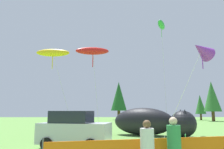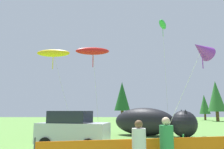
{
  "view_description": "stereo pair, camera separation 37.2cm",
  "coord_description": "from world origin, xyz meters",
  "views": [
    {
      "loc": [
        -1.37,
        -11.47,
        2.03
      ],
      "look_at": [
        -0.99,
        5.43,
        4.84
      ],
      "focal_mm": 35.0,
      "sensor_mm": 36.0,
      "label": 1
    },
    {
      "loc": [
        -1.0,
        -11.48,
        2.03
      ],
      "look_at": [
        -0.99,
        5.43,
        4.84
      ],
      "focal_mm": 35.0,
      "sensor_mm": 36.0,
      "label": 2
    }
  ],
  "objects": [
    {
      "name": "folding_chair",
      "position": [
        2.29,
        -0.65,
        0.54
      ],
      "size": [
        0.65,
        0.65,
        0.91
      ],
      "rotation": [
        0.0,
        0.0,
        2.73
      ],
      "color": "#267F33",
      "rests_on": "ground"
    },
    {
      "name": "kite_green_fish",
      "position": [
        4.18,
        9.65,
        10.69
      ],
      "size": [
        1.56,
        2.47,
        11.09
      ],
      "color": "silver",
      "rests_on": "ground"
    },
    {
      "name": "kite_purple_delta",
      "position": [
        4.98,
        2.57,
        6.05
      ],
      "size": [
        3.74,
        1.77,
        6.81
      ],
      "color": "silver",
      "rests_on": "ground"
    },
    {
      "name": "horizon_tree_east",
      "position": [
        19.65,
        37.66,
        3.43
      ],
      "size": [
        2.34,
        2.34,
        5.58
      ],
      "color": "brown",
      "rests_on": "ground"
    },
    {
      "name": "parked_car",
      "position": [
        -3.19,
        1.0,
        1.0
      ],
      "size": [
        4.14,
        2.66,
        2.02
      ],
      "rotation": [
        0.0,
        0.0,
        -0.23
      ],
      "color": "#B7BCC1",
      "rests_on": "ground"
    },
    {
      "name": "horizon_tree_west",
      "position": [
        1.34,
        39.06,
        5.32
      ],
      "size": [
        3.63,
        3.63,
        8.66
      ],
      "color": "brown",
      "rests_on": "ground"
    },
    {
      "name": "kite_yellow_hero",
      "position": [
        -5.68,
        5.39,
        6.55
      ],
      "size": [
        3.59,
        1.77,
        6.94
      ],
      "color": "silver",
      "rests_on": "ground"
    },
    {
      "name": "spectator_in_yellow_shirt",
      "position": [
        0.59,
        -4.92,
        1.01
      ],
      "size": [
        0.4,
        0.4,
        1.85
      ],
      "color": "#2D2D38",
      "rests_on": "ground"
    },
    {
      "name": "kite_red_lizard",
      "position": [
        -2.51,
        5.35,
        6.71
      ],
      "size": [
        2.85,
        2.43,
        7.27
      ],
      "color": "silver",
      "rests_on": "ground"
    },
    {
      "name": "horizon_tree_mid",
      "position": [
        19.5,
        31.59,
        4.85
      ],
      "size": [
        3.31,
        3.31,
        7.89
      ],
      "color": "brown",
      "rests_on": "ground"
    },
    {
      "name": "inflatable_cat",
      "position": [
        2.33,
        6.93,
        1.05
      ],
      "size": [
        6.73,
        4.43,
        2.28
      ],
      "rotation": [
        0.0,
        0.0,
        -0.42
      ],
      "color": "black",
      "rests_on": "ground"
    }
  ]
}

